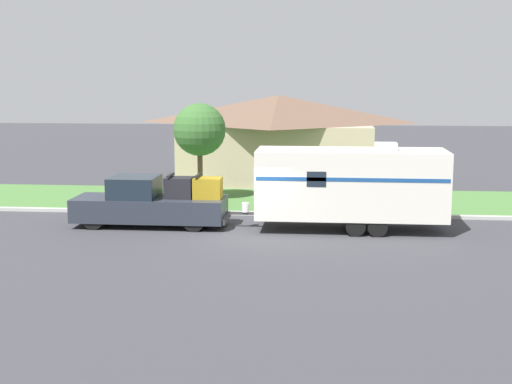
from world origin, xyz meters
TOP-DOWN VIEW (x-y plane):
  - ground_plane at (0.00, 0.00)m, footprint 120.00×120.00m
  - curb_strip at (0.00, 3.75)m, footprint 80.00×0.30m
  - lawn_strip at (0.00, 7.40)m, footprint 80.00×7.00m
  - house_across_street at (-0.03, 14.31)m, footprint 11.02×8.19m
  - pickup_truck at (-4.09, 1.22)m, footprint 5.99×2.04m
  - travel_trailer at (3.57, 1.22)m, footprint 8.07×2.49m
  - mailbox at (4.87, 4.82)m, footprint 0.48×0.20m
  - tree_in_yard at (-3.19, 7.07)m, footprint 2.44×2.44m

SIDE VIEW (x-z plane):
  - ground_plane at x=0.00m, z-range 0.00..0.00m
  - lawn_strip at x=0.00m, z-range 0.00..0.03m
  - curb_strip at x=0.00m, z-range 0.00..0.14m
  - pickup_truck at x=-4.09m, z-range -0.12..1.92m
  - mailbox at x=4.87m, z-range 0.33..1.56m
  - travel_trailer at x=3.57m, z-range 0.11..3.44m
  - house_across_street at x=-0.03m, z-range 0.08..4.81m
  - tree_in_yard at x=-3.19m, z-range 1.03..5.58m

